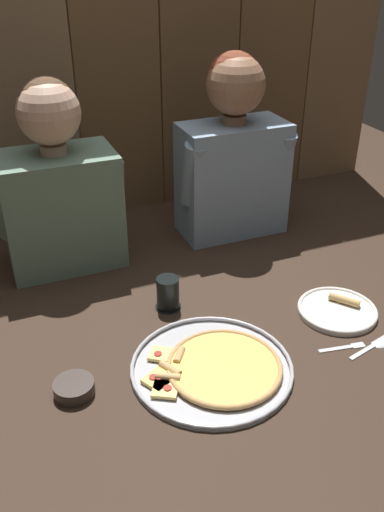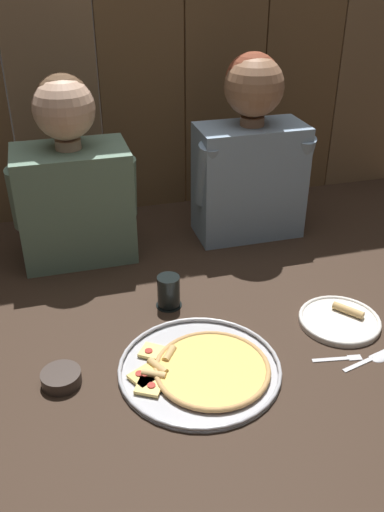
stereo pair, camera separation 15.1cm
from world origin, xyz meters
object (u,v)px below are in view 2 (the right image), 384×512
diner_left (72,179)px  diner_right (250,153)px  pizza_tray (203,368)px  drinking_glass (169,292)px  dipping_bowl (61,377)px  dinner_plate (340,320)px

diner_left → diner_right: bearing=0.0°
pizza_tray → diner_right: size_ratio=0.65×
pizza_tray → diner_left: (-0.23, 0.68, 0.26)m
diner_right → drinking_glass: bearing=-135.4°
pizza_tray → drinking_glass: (-0.01, 0.30, 0.04)m
diner_right → diner_left: bearing=-180.0°
dipping_bowl → diner_right: 0.99m
drinking_glass → dipping_bowl: (-0.33, -0.25, -0.03)m
pizza_tray → diner_left: size_ratio=0.68×
dipping_bowl → diner_right: bearing=41.3°
dinner_plate → dipping_bowl: (-0.77, -0.04, 0.01)m
drinking_glass → diner_left: 0.49m
pizza_tray → drinking_glass: 0.30m
dinner_plate → diner_right: bearing=95.7°
drinking_glass → pizza_tray: bearing=-87.2°
dinner_plate → diner_right: (-0.06, 0.59, 0.29)m
diner_right → dipping_bowl: bearing=-138.7°
dipping_bowl → diner_left: (0.11, 0.62, 0.25)m
dipping_bowl → drinking_glass: bearing=37.0°
drinking_glass → diner_left: bearing=120.1°
diner_right → pizza_tray: bearing=-118.5°
diner_left → diner_right: 0.60m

